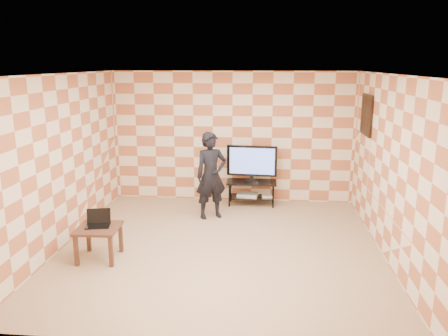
{
  "coord_description": "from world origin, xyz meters",
  "views": [
    {
      "loc": [
        0.64,
        -6.43,
        2.86
      ],
      "look_at": [
        0.0,
        0.6,
        1.15
      ],
      "focal_mm": 35.0,
      "sensor_mm": 36.0,
      "label": 1
    }
  ],
  "objects": [
    {
      "name": "ceiling",
      "position": [
        0.0,
        0.0,
        2.7
      ],
      "size": [
        5.0,
        5.0,
        0.02
      ],
      "primitive_type": "cube",
      "color": "white",
      "rests_on": "wall_back"
    },
    {
      "name": "floor",
      "position": [
        0.0,
        0.0,
        0.0
      ],
      "size": [
        5.0,
        5.0,
        0.0
      ],
      "primitive_type": "plane",
      "color": "tan",
      "rests_on": "ground"
    },
    {
      "name": "laptop",
      "position": [
        -1.78,
        -0.51,
        0.55
      ],
      "size": [
        0.4,
        0.34,
        0.23
      ],
      "color": "black",
      "rests_on": "side_table"
    },
    {
      "name": "tv",
      "position": [
        0.42,
        2.18,
        0.91
      ],
      "size": [
        1.02,
        0.22,
        0.74
      ],
      "color": "black",
      "rests_on": "tv_stand"
    },
    {
      "name": "person",
      "position": [
        -0.31,
        1.36,
        0.81
      ],
      "size": [
        0.71,
        0.62,
        1.63
      ],
      "primitive_type": "imported",
      "rotation": [
        0.0,
        0.0,
        0.47
      ],
      "color": "black",
      "rests_on": "floor"
    },
    {
      "name": "wall_front",
      "position": [
        0.0,
        -2.5,
        1.35
      ],
      "size": [
        5.0,
        0.02,
        2.7
      ],
      "primitive_type": "cube",
      "color": "beige",
      "rests_on": "ground"
    },
    {
      "name": "dvd_player",
      "position": [
        0.34,
        2.17,
        0.21
      ],
      "size": [
        0.44,
        0.34,
        0.07
      ],
      "primitive_type": "cube",
      "rotation": [
        0.0,
        0.0,
        -0.12
      ],
      "color": "#BBBBBD",
      "rests_on": "tv_stand"
    },
    {
      "name": "wall_art",
      "position": [
        2.47,
        1.55,
        1.95
      ],
      "size": [
        0.04,
        0.72,
        0.72
      ],
      "color": "black",
      "rests_on": "wall_right"
    },
    {
      "name": "wall_right",
      "position": [
        2.5,
        0.0,
        1.35
      ],
      "size": [
        0.02,
        5.0,
        2.7
      ],
      "primitive_type": "cube",
      "color": "beige",
      "rests_on": "ground"
    },
    {
      "name": "side_table",
      "position": [
        -1.76,
        -0.58,
        0.41
      ],
      "size": [
        0.63,
        0.63,
        0.5
      ],
      "color": "#3A2315",
      "rests_on": "floor"
    },
    {
      "name": "tv_stand",
      "position": [
        0.42,
        2.18,
        0.37
      ],
      "size": [
        1.01,
        0.45,
        0.5
      ],
      "color": "black",
      "rests_on": "floor"
    },
    {
      "name": "wall_back",
      "position": [
        0.0,
        2.5,
        1.35
      ],
      "size": [
        5.0,
        0.02,
        2.7
      ],
      "primitive_type": "cube",
      "color": "beige",
      "rests_on": "ground"
    },
    {
      "name": "game_console",
      "position": [
        0.74,
        2.16,
        0.2
      ],
      "size": [
        0.21,
        0.16,
        0.05
      ],
      "primitive_type": "cube",
      "rotation": [
        0.0,
        0.0,
        0.06
      ],
      "color": "silver",
      "rests_on": "tv_stand"
    },
    {
      "name": "wall_left",
      "position": [
        -2.5,
        0.0,
        1.35
      ],
      "size": [
        0.02,
        5.0,
        2.7
      ],
      "primitive_type": "cube",
      "color": "beige",
      "rests_on": "ground"
    }
  ]
}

